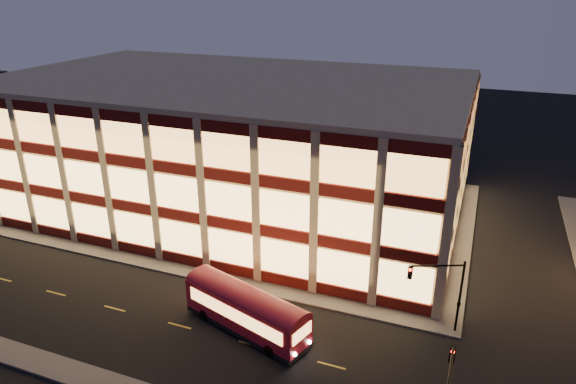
% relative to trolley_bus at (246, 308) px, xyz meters
% --- Properties ---
extents(ground, '(200.00, 200.00, 0.00)m').
position_rel_trolley_bus_xyz_m(ground, '(-8.96, 4.56, -1.93)').
color(ground, black).
rests_on(ground, ground).
extents(sidewalk_office_south, '(54.00, 2.00, 0.15)m').
position_rel_trolley_bus_xyz_m(sidewalk_office_south, '(-11.96, 5.56, -1.86)').
color(sidewalk_office_south, '#514F4C').
rests_on(sidewalk_office_south, ground).
extents(sidewalk_office_east, '(2.00, 30.00, 0.15)m').
position_rel_trolley_bus_xyz_m(sidewalk_office_east, '(14.04, 21.56, -1.86)').
color(sidewalk_office_east, '#514F4C').
rests_on(sidewalk_office_east, ground).
extents(sidewalk_near, '(100.00, 2.00, 0.15)m').
position_rel_trolley_bus_xyz_m(sidewalk_near, '(-8.96, -8.44, -1.86)').
color(sidewalk_near, '#514F4C').
rests_on(sidewalk_near, ground).
extents(office_building, '(50.45, 30.45, 14.50)m').
position_rel_trolley_bus_xyz_m(office_building, '(-11.87, 21.47, 5.32)').
color(office_building, tan).
rests_on(office_building, ground).
extents(traffic_signal_far, '(3.79, 1.87, 6.00)m').
position_rel_trolley_bus_xyz_m(traffic_signal_far, '(13.25, 4.79, 2.18)').
color(traffic_signal_far, black).
rests_on(traffic_signal_far, ground).
extents(trolley_bus, '(10.59, 5.53, 3.48)m').
position_rel_trolley_bus_xyz_m(trolley_bus, '(0.00, 0.00, 0.00)').
color(trolley_bus, maroon).
rests_on(trolley_bus, ground).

